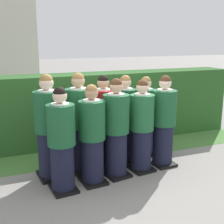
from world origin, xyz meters
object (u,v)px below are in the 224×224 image
student_front_row_4 (164,123)px  student_rear_row_0 (49,130)px  student_rear_row_4 (145,118)px  student_front_row_0 (62,143)px  student_front_row_3 (141,128)px  student_rear_row_1 (79,125)px  student_in_red_blazer (103,123)px  student_front_row_1 (92,137)px  student_front_row_2 (116,131)px  student_rear_row_3 (125,120)px

student_front_row_4 → student_rear_row_0: bearing=173.8°
student_front_row_4 → student_rear_row_4: 0.58m
student_front_row_0 → student_rear_row_4: student_front_row_0 is taller
student_front_row_0 → student_front_row_3: student_front_row_3 is taller
student_front_row_0 → student_rear_row_1: student_rear_row_1 is taller
student_front_row_0 → student_rear_row_4: 2.04m
student_in_red_blazer → student_rear_row_1: bearing=-168.5°
student_in_red_blazer → student_rear_row_4: (0.93, 0.17, -0.04)m
student_front_row_4 → student_front_row_1: bearing=-171.0°
student_front_row_2 → student_in_red_blazer: student_front_row_2 is taller
student_front_row_3 → student_rear_row_3: bearing=98.2°
student_front_row_1 → student_in_red_blazer: (0.41, 0.63, 0.03)m
student_front_row_4 → student_rear_row_3: bearing=140.0°
student_front_row_0 → student_front_row_2: bearing=11.8°
student_front_row_0 → student_front_row_3: (1.44, 0.24, 0.00)m
student_front_row_4 → student_in_red_blazer: 1.08m
student_rear_row_1 → student_in_red_blazer: size_ratio=1.04×
student_rear_row_4 → student_rear_row_1: bearing=-169.3°
student_front_row_1 → student_in_red_blazer: 0.75m
student_front_row_2 → student_rear_row_1: size_ratio=0.96×
student_rear_row_0 → student_rear_row_3: student_rear_row_0 is taller
student_front_row_0 → student_front_row_4: (1.92, 0.31, 0.02)m
student_front_row_0 → student_front_row_3: bearing=9.6°
student_front_row_2 → student_front_row_3: student_front_row_2 is taller
student_front_row_0 → student_front_row_2: size_ratio=0.97×
student_front_row_1 → student_rear_row_4: student_front_row_1 is taller
student_in_red_blazer → student_rear_row_3: student_in_red_blazer is taller
student_front_row_4 → student_rear_row_0: 2.03m
student_rear_row_1 → student_front_row_3: bearing=-20.5°
student_front_row_3 → student_rear_row_0: student_rear_row_0 is taller
student_front_row_1 → student_rear_row_4: size_ratio=1.02×
student_front_row_2 → student_front_row_4: 0.97m
student_front_row_2 → student_front_row_4: (0.97, 0.12, -0.00)m
student_rear_row_1 → student_rear_row_4: (1.40, 0.26, -0.08)m
student_front_row_2 → student_in_red_blazer: size_ratio=1.00×
student_front_row_4 → student_rear_row_3: (-0.55, 0.46, -0.01)m
student_rear_row_1 → student_rear_row_0: bearing=-170.7°
student_front_row_0 → student_front_row_2: student_front_row_2 is taller
student_front_row_0 → student_rear_row_4: size_ratio=1.02×
student_front_row_2 → student_rear_row_3: student_front_row_2 is taller
student_front_row_3 → student_rear_row_4: bearing=58.0°
student_front_row_2 → student_in_red_blazer: (-0.04, 0.52, -0.00)m
student_front_row_0 → student_front_row_2: (0.95, 0.20, 0.03)m
student_front_row_3 → student_rear_row_0: size_ratio=0.93×
student_front_row_1 → student_front_row_4: size_ratio=0.97×
student_rear_row_4 → student_front_row_1: bearing=-149.3°
student_front_row_4 → student_rear_row_1: size_ratio=0.96×
student_front_row_1 → student_front_row_2: (0.45, 0.11, 0.03)m
student_front_row_2 → student_rear_row_0: size_ratio=0.96×
student_front_row_0 → student_rear_row_1: (0.44, 0.62, 0.06)m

